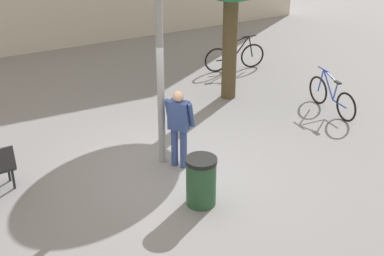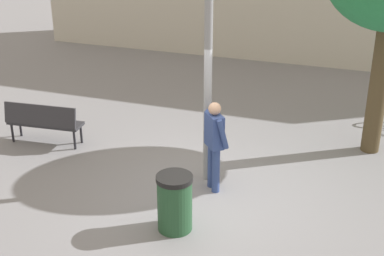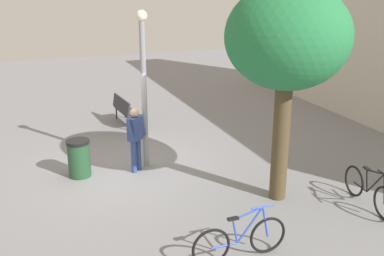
% 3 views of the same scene
% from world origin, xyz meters
% --- Properties ---
extents(ground_plane, '(36.00, 36.00, 0.00)m').
position_xyz_m(ground_plane, '(0.00, 0.00, 0.00)').
color(ground_plane, gray).
extents(lamppost, '(0.28, 0.28, 4.01)m').
position_xyz_m(lamppost, '(-0.13, 0.45, 2.32)').
color(lamppost, gray).
rests_on(lamppost, ground_plane).
extents(person_by_lamppost, '(0.55, 0.60, 1.67)m').
position_xyz_m(person_by_lamppost, '(0.11, 0.12, 0.97)').
color(person_by_lamppost, '#334784').
rests_on(person_by_lamppost, ground_plane).
extents(bicycle_blue, '(0.08, 1.81, 0.97)m').
position_xyz_m(bicycle_blue, '(4.51, 0.86, 0.38)').
color(bicycle_blue, black).
rests_on(bicycle_blue, ground_plane).
extents(bicycle_black, '(1.80, 0.28, 0.97)m').
position_xyz_m(bicycle_black, '(3.79, 4.32, 0.38)').
color(bicycle_black, black).
rests_on(bicycle_black, ground_plane).
extents(trash_bin, '(0.58, 0.58, 0.95)m').
position_xyz_m(trash_bin, '(-0.10, -1.28, 0.48)').
color(trash_bin, '#234C2D').
rests_on(trash_bin, ground_plane).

